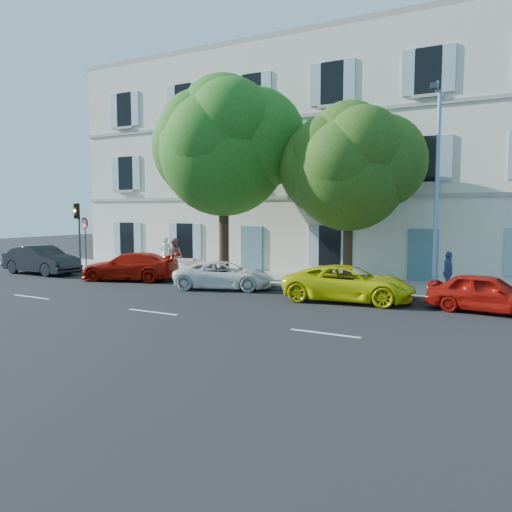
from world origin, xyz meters
The scene contains 17 objects.
ground centered at (0.00, 0.00, 0.00)m, with size 90.00×90.00×0.00m, color black.
sidewalk centered at (0.00, 4.45, 0.07)m, with size 36.00×4.50×0.15m, color #A09E96.
kerb centered at (0.00, 2.28, 0.08)m, with size 36.00×0.16×0.16m, color #9E998E.
building centered at (0.00, 10.20, 6.00)m, with size 28.00×7.00×12.00m, color silver.
car_dark_sedan centered at (-11.72, 0.96, 0.74)m, with size 1.57×4.51×1.49m, color black.
car_red_coupe centered at (-5.95, 1.37, 0.67)m, with size 1.87×4.60×1.34m, color #AB1004.
car_white_coupe centered at (-0.58, 1.31, 0.58)m, with size 1.94×4.21×1.17m, color white.
car_yellow_supercar centered at (5.00, 1.02, 0.66)m, with size 2.19×4.75×1.32m, color #D5D508.
car_red_hatchback centered at (9.62, 1.20, 0.64)m, with size 1.50×3.74×1.27m, color #AB120A.
tree_left centered at (-1.65, 3.02, 5.97)m, with size 5.83×5.83×9.04m.
tree_right centered at (4.19, 3.36, 4.85)m, with size 4.76×4.76×7.33m.
traffic_light centered at (-10.79, 2.63, 2.73)m, with size 0.31×0.40×3.57m.
road_sign centered at (-10.35, 2.71, 2.18)m, with size 0.64×0.19×2.81m.
street_lamp centered at (7.69, 2.78, 4.43)m, with size 0.33×1.62×7.56m.
pedestrian_a centered at (-6.26, 4.47, 1.04)m, with size 0.65×0.43×1.78m, color white.
pedestrian_b centered at (-4.83, 3.40, 1.06)m, with size 0.88×0.69×1.82m, color #B17174.
pedestrian_c centered at (8.08, 3.74, 0.95)m, with size 0.94×0.39×1.61m, color #4C558C.
Camera 1 is at (10.71, -16.52, 3.31)m, focal length 35.00 mm.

